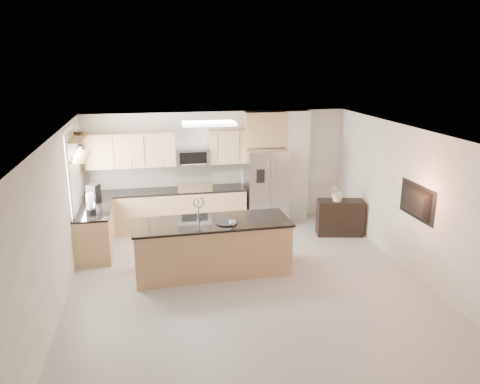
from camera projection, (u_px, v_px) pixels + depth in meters
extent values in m
plane|color=#AAA8A2|center=(247.00, 282.00, 8.14)|extent=(6.50, 6.50, 0.00)
cube|color=white|center=(247.00, 134.00, 7.43)|extent=(6.00, 6.50, 0.02)
cube|color=white|center=(218.00, 168.00, 10.85)|extent=(6.00, 0.02, 2.60)
cube|color=white|center=(314.00, 311.00, 4.72)|extent=(6.00, 0.02, 2.60)
cube|color=white|center=(57.00, 223.00, 7.22)|extent=(0.02, 6.50, 2.60)
cube|color=white|center=(411.00, 201.00, 8.34)|extent=(0.02, 6.50, 2.60)
cube|color=tan|center=(167.00, 211.00, 10.55)|extent=(3.55, 0.65, 0.88)
cube|color=black|center=(166.00, 191.00, 10.42)|extent=(3.55, 0.66, 0.04)
cube|color=white|center=(165.00, 176.00, 10.64)|extent=(3.55, 0.02, 0.52)
cube|color=tan|center=(95.00, 232.00, 9.27)|extent=(0.65, 1.50, 0.88)
cube|color=black|center=(93.00, 210.00, 9.14)|extent=(0.66, 1.50, 0.04)
cube|color=black|center=(194.00, 209.00, 10.66)|extent=(0.76, 0.64, 0.90)
cube|color=black|center=(194.00, 189.00, 10.54)|extent=(0.76, 0.62, 0.03)
cube|color=#A5A6A8|center=(195.00, 188.00, 10.22)|extent=(0.76, 0.04, 0.22)
cube|color=tan|center=(131.00, 150.00, 10.19)|extent=(1.92, 0.33, 0.75)
cube|color=tan|center=(227.00, 147.00, 10.58)|extent=(0.82, 0.33, 0.75)
cube|color=#A5A6A8|center=(192.00, 157.00, 10.46)|extent=(0.76, 0.40, 0.40)
cube|color=black|center=(193.00, 159.00, 10.27)|extent=(0.60, 0.02, 0.28)
cube|color=#A5A6A8|center=(266.00, 187.00, 10.81)|extent=(0.92, 0.75, 1.78)
cube|color=gray|center=(270.00, 191.00, 10.45)|extent=(0.02, 0.01, 1.69)
cube|color=black|center=(261.00, 176.00, 10.30)|extent=(0.18, 0.03, 0.30)
cube|color=silver|center=(295.00, 166.00, 11.05)|extent=(0.60, 0.30, 2.60)
cube|color=white|center=(73.00, 173.00, 8.87)|extent=(0.03, 1.05, 1.55)
cube|color=white|center=(74.00, 173.00, 8.88)|extent=(0.03, 1.15, 1.65)
cube|color=olive|center=(80.00, 156.00, 8.91)|extent=(0.30, 1.20, 0.04)
cube|color=olive|center=(78.00, 137.00, 8.81)|extent=(0.30, 1.20, 0.04)
cube|color=white|center=(209.00, 123.00, 8.87)|extent=(1.00, 0.50, 0.06)
cube|color=tan|center=(212.00, 248.00, 8.43)|extent=(2.75, 1.00, 0.92)
cube|color=black|center=(212.00, 223.00, 8.30)|extent=(2.81, 1.06, 0.04)
cube|color=black|center=(200.00, 224.00, 8.26)|extent=(0.58, 0.42, 0.01)
cylinder|color=#A5A6A8|center=(198.00, 209.00, 8.42)|extent=(0.03, 0.03, 0.34)
torus|color=#A5A6A8|center=(199.00, 202.00, 8.32)|extent=(0.21, 0.03, 0.21)
cube|color=black|center=(340.00, 218.00, 10.24)|extent=(1.04, 0.60, 0.79)
imported|color=white|center=(233.00, 223.00, 8.08)|extent=(0.16, 0.16, 0.09)
cylinder|color=black|center=(226.00, 222.00, 8.21)|extent=(0.49, 0.49, 0.02)
cylinder|color=black|center=(91.00, 212.00, 8.76)|extent=(0.18, 0.18, 0.13)
cylinder|color=silver|center=(90.00, 201.00, 8.70)|extent=(0.14, 0.14, 0.30)
cone|color=#A5A6A8|center=(95.00, 206.00, 8.99)|extent=(0.18, 0.18, 0.19)
cylinder|color=black|center=(94.00, 201.00, 8.96)|extent=(0.04, 0.04, 0.04)
cube|color=black|center=(94.00, 193.00, 9.50)|extent=(0.28, 0.30, 0.37)
cylinder|color=#A5A6A8|center=(94.00, 198.00, 9.46)|extent=(0.12, 0.12, 0.13)
imported|color=#A5A6A8|center=(80.00, 132.00, 9.09)|extent=(0.45, 0.45, 0.09)
imported|color=silver|center=(338.00, 188.00, 10.00)|extent=(0.59, 0.52, 0.60)
imported|color=black|center=(413.00, 202.00, 8.12)|extent=(0.14, 1.08, 0.62)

